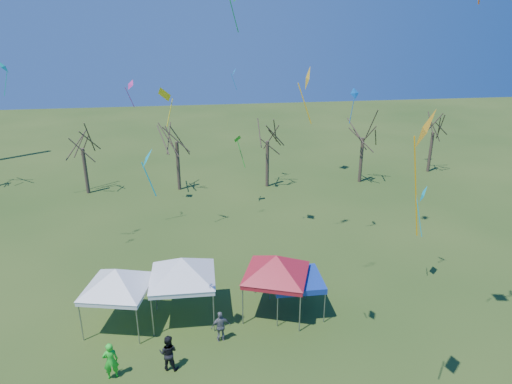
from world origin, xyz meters
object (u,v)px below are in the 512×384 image
at_px(tree_1, 80,132).
at_px(tree_3, 268,124).
at_px(tent_blue, 297,280).
at_px(tree_5, 435,118).
at_px(tent_red, 276,259).
at_px(person_grey, 221,326).
at_px(person_green, 111,361).
at_px(person_dark, 168,353).
at_px(tree_4, 364,121).
at_px(tree_2, 175,124).
at_px(tent_white_mid, 182,262).
at_px(tent_white_west, 116,273).

relative_size(tree_1, tree_3, 0.95).
height_order(tree_3, tent_blue, tree_3).
height_order(tree_3, tree_5, tree_3).
bearing_deg(tent_red, person_grey, -147.27).
bearing_deg(tree_5, tent_blue, -131.38).
bearing_deg(person_green, tree_5, -151.93).
xyz_separation_m(tree_5, tent_red, (-20.61, -22.01, -2.49)).
xyz_separation_m(tree_1, tent_red, (13.87, -20.60, -2.55)).
bearing_deg(tent_red, person_dark, -147.16).
distance_m(tree_3, tree_5, 17.81).
relative_size(tree_4, tent_red, 1.85).
xyz_separation_m(tree_2, person_green, (-2.75, -24.19, -5.37)).
distance_m(tree_4, person_grey, 27.36).
xyz_separation_m(tent_white_mid, person_green, (-3.25, -4.18, -2.40)).
relative_size(tree_3, person_grey, 4.75).
height_order(tent_blue, person_dark, tent_blue).
height_order(tree_5, tent_red, tree_5).
height_order(tree_2, tent_white_mid, tree_2).
bearing_deg(person_grey, tent_white_mid, -59.93).
bearing_deg(tent_white_west, tree_1, 105.18).
distance_m(tree_3, person_dark, 25.72).
height_order(tree_4, person_grey, tree_4).
xyz_separation_m(tent_white_west, person_dark, (2.60, -3.69, -2.23)).
xyz_separation_m(person_grey, person_green, (-5.05, -1.83, 0.09)).
distance_m(tent_white_west, tent_red, 8.29).
relative_size(tree_5, person_green, 4.05).
bearing_deg(tree_4, tree_3, 179.74).
relative_size(tent_white_west, tent_red, 1.00).
bearing_deg(person_grey, tree_2, -91.54).
bearing_deg(tree_4, person_green, -130.68).
bearing_deg(tree_3, tree_2, 177.73).
bearing_deg(tent_white_west, person_dark, -54.90).
distance_m(tree_2, tree_3, 8.41).
xyz_separation_m(tree_3, tent_blue, (-1.81, -20.12, -4.13)).
relative_size(tree_1, tree_4, 0.96).
height_order(tree_4, person_dark, tree_4).
height_order(tree_2, tree_5, tree_2).
bearing_deg(tent_white_mid, tent_red, -3.53).
height_order(tree_5, person_dark, tree_5).
distance_m(tent_white_west, person_green, 4.47).
distance_m(tree_4, tree_5, 8.62).
height_order(tree_2, tree_4, tree_2).
height_order(tent_white_mid, tent_blue, tent_white_mid).
bearing_deg(tree_3, tent_red, -98.33).
distance_m(tree_2, tent_blue, 21.92).
relative_size(tree_4, tent_blue, 2.88).
distance_m(tree_1, person_grey, 25.52).
bearing_deg(tree_3, tree_4, -0.26).
xyz_separation_m(tree_5, tent_blue, (-19.50, -22.14, -3.78)).
xyz_separation_m(tree_3, tree_5, (17.69, 2.02, -0.35)).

